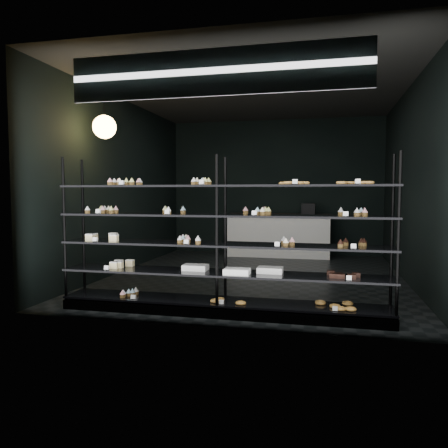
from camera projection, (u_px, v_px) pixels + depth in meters
The scene contains 5 objects.
room at pixel (256, 185), 7.57m from camera, with size 5.01×6.01×3.20m.
display_shelf at pixel (220, 262), 5.27m from camera, with size 4.00×0.50×1.91m.
signage at pixel (214, 72), 4.64m from camera, with size 3.30×0.05×0.50m.
pendant_lamp at pixel (104, 127), 6.50m from camera, with size 0.35×0.35×0.90m.
service_counter at pixel (279, 235), 10.04m from camera, with size 2.39×0.65×1.23m.
Camera 1 is at (1.17, -7.53, 1.47)m, focal length 35.00 mm.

